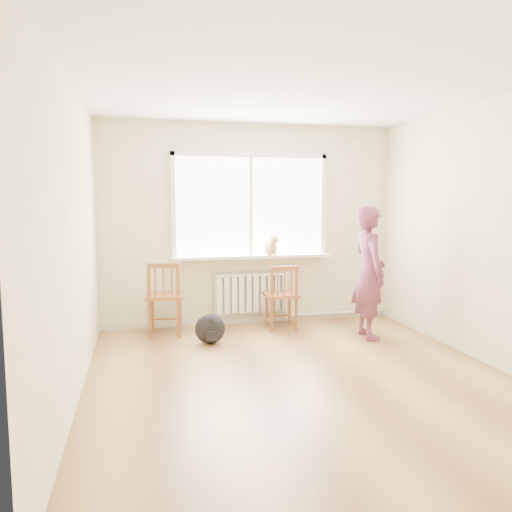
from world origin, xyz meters
TOP-DOWN VIEW (x-y plane):
  - floor at (0.00, 0.00)m, footprint 4.50×4.50m
  - ceiling at (0.00, 0.00)m, footprint 4.50×4.50m
  - back_wall at (0.00, 2.25)m, footprint 4.00×0.01m
  - window at (0.00, 2.22)m, footprint 2.12×0.05m
  - windowsill at (0.00, 2.14)m, footprint 2.15×0.22m
  - radiator at (0.00, 2.16)m, footprint 1.00×0.12m
  - heating_pipe at (1.25, 2.19)m, footprint 1.40×0.04m
  - baseboard at (0.00, 2.23)m, footprint 4.00×0.03m
  - chair_left at (-1.18, 1.83)m, footprint 0.51×0.49m
  - chair_right at (0.32, 1.77)m, footprint 0.43×0.41m
  - person at (1.25, 1.18)m, footprint 0.41×0.61m
  - cat at (0.23, 2.05)m, footprint 0.23×0.45m
  - backpack at (-0.68, 1.35)m, footprint 0.40×0.33m

SIDE VIEW (x-z plane):
  - floor at x=0.00m, z-range 0.00..0.00m
  - baseboard at x=0.00m, z-range 0.00..0.08m
  - heating_pipe at x=1.25m, z-range 0.06..0.10m
  - backpack at x=-0.68m, z-range 0.00..0.36m
  - chair_right at x=0.32m, z-range 0.00..0.86m
  - radiator at x=0.00m, z-range 0.16..0.71m
  - chair_left at x=-1.18m, z-range 0.00..0.93m
  - person at x=1.25m, z-range 0.00..1.61m
  - windowsill at x=0.00m, z-range 0.91..0.95m
  - cat at x=0.23m, z-range 0.92..1.22m
  - back_wall at x=0.00m, z-range 0.00..2.70m
  - window at x=0.00m, z-range 0.95..2.37m
  - ceiling at x=0.00m, z-range 2.70..2.70m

